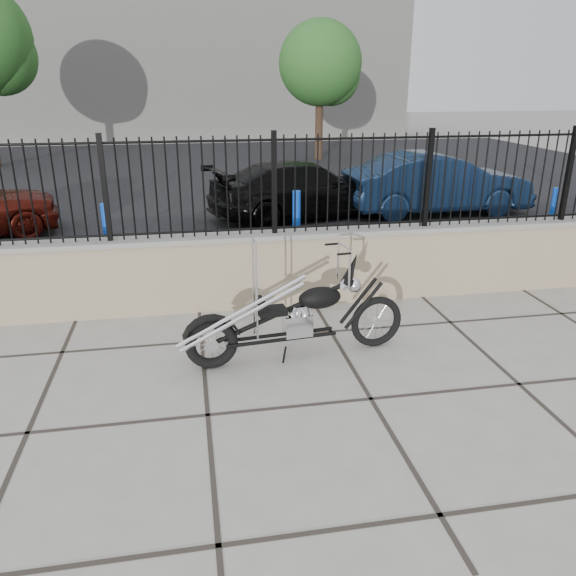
% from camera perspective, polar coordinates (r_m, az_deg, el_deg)
% --- Properties ---
extents(ground_plane, '(90.00, 90.00, 0.00)m').
position_cam_1_polar(ground_plane, '(5.12, -8.16, -12.68)').
color(ground_plane, '#99968E').
rests_on(ground_plane, ground).
extents(parking_lot, '(30.00, 30.00, 0.00)m').
position_cam_1_polar(parking_lot, '(17.02, -10.09, 10.78)').
color(parking_lot, black).
rests_on(parking_lot, ground).
extents(retaining_wall, '(14.00, 0.36, 0.96)m').
position_cam_1_polar(retaining_wall, '(7.17, -9.25, 1.50)').
color(retaining_wall, gray).
rests_on(retaining_wall, ground_plane).
extents(iron_fence, '(14.00, 0.08, 1.20)m').
position_cam_1_polar(iron_fence, '(6.90, -9.76, 10.01)').
color(iron_fence, black).
rests_on(iron_fence, retaining_wall).
extents(background_building, '(22.00, 6.00, 8.00)m').
position_cam_1_polar(background_building, '(30.82, -10.96, 22.43)').
color(background_building, beige).
rests_on(background_building, ground_plane).
extents(chopper_motorcycle, '(2.28, 0.62, 1.35)m').
position_cam_1_polar(chopper_motorcycle, '(5.74, 0.53, -1.03)').
color(chopper_motorcycle, black).
rests_on(chopper_motorcycle, ground_plane).
extents(car_black, '(4.33, 2.61, 1.18)m').
position_cam_1_polar(car_black, '(12.02, 1.58, 9.97)').
color(car_black, black).
rests_on(car_black, parking_lot).
extents(car_blue, '(3.99, 1.46, 1.31)m').
position_cam_1_polar(car_blue, '(12.75, 14.89, 10.21)').
color(car_blue, '#0E1D34').
rests_on(car_blue, parking_lot).
extents(bollard_a, '(0.17, 0.17, 1.05)m').
position_cam_1_polar(bollard_a, '(8.94, -17.82, 4.88)').
color(bollard_a, '#0C51B4').
rests_on(bollard_a, ground_plane).
extents(bollard_b, '(0.14, 0.14, 1.10)m').
position_cam_1_polar(bollard_b, '(9.21, 0.86, 6.48)').
color(bollard_b, '#0B42B2').
rests_on(bollard_b, ground_plane).
extents(bollard_c, '(0.14, 0.14, 0.91)m').
position_cam_1_polar(bollard_c, '(11.60, 25.30, 6.97)').
color(bollard_c, '#0C34B5').
rests_on(bollard_c, ground_plane).
extents(tree_right, '(2.90, 2.90, 4.89)m').
position_cam_1_polar(tree_right, '(21.05, 3.29, 22.21)').
color(tree_right, '#382619').
rests_on(tree_right, ground_plane).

